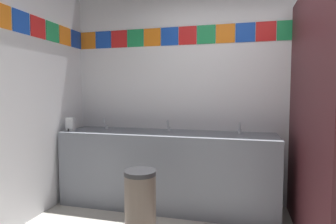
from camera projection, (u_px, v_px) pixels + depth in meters
The scene contains 7 objects.
wall_back at pixel (254, 82), 3.25m from camera, with size 4.49×0.09×2.89m.
vanity_counter at pixel (167, 168), 3.24m from camera, with size 2.45×0.60×0.87m.
faucet_left at pixel (106, 125), 3.50m from camera, with size 0.04×0.10×0.14m.
faucet_center at pixel (169, 127), 3.29m from camera, with size 0.04×0.10×0.14m.
faucet_right at pixel (240, 129), 3.08m from camera, with size 0.04×0.10×0.14m.
soap_dispenser at pixel (70, 125), 3.31m from camera, with size 0.09×0.09×0.16m.
trash_bin at pixel (140, 205), 2.50m from camera, with size 0.29×0.29×0.63m.
Camera 1 is at (-0.15, -1.73, 1.33)m, focal length 29.77 mm.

